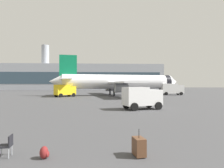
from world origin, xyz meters
TOP-DOWN VIEW (x-y plane):
  - airplane_at_gate at (4.85, 49.52)m, footprint 35.67×32.35m
  - service_truck at (-8.43, 43.86)m, footprint 5.11×4.73m
  - fuel_truck at (20.04, 50.54)m, footprint 6.01×2.75m
  - cargo_van at (4.94, 19.61)m, footprint 4.79×3.38m
  - safety_cone_near at (6.31, 28.16)m, footprint 0.44×0.44m
  - safety_cone_mid at (13.40, 56.79)m, footprint 0.44×0.44m
  - safety_cone_far at (4.79, 27.69)m, footprint 0.44×0.44m
  - rolling_suitcase at (1.71, 4.83)m, footprint 0.51×0.70m
  - traveller_backpack at (-2.00, 4.78)m, footprint 0.36×0.40m
  - gate_chair at (-3.54, 5.05)m, footprint 0.54×0.54m
  - terminal_building at (-14.13, 117.01)m, footprint 101.31×18.57m

SIDE VIEW (x-z plane):
  - traveller_backpack at x=-2.00m, z-range -0.01..0.47m
  - safety_cone_mid at x=13.40m, z-range -0.01..0.61m
  - safety_cone_far at x=4.79m, z-range -0.01..0.77m
  - rolling_suitcase at x=1.71m, z-range -0.16..0.94m
  - safety_cone_near at x=6.31m, z-range -0.01..0.82m
  - gate_chair at x=-3.54m, z-range 0.07..0.93m
  - cargo_van at x=4.94m, z-range 0.15..2.75m
  - service_truck at x=-8.43m, z-range 0.16..3.05m
  - fuel_truck at x=20.04m, z-range 0.17..3.37m
  - airplane_at_gate at x=4.85m, z-range -1.59..8.91m
  - terminal_building at x=-14.13m, z-range -5.89..21.05m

